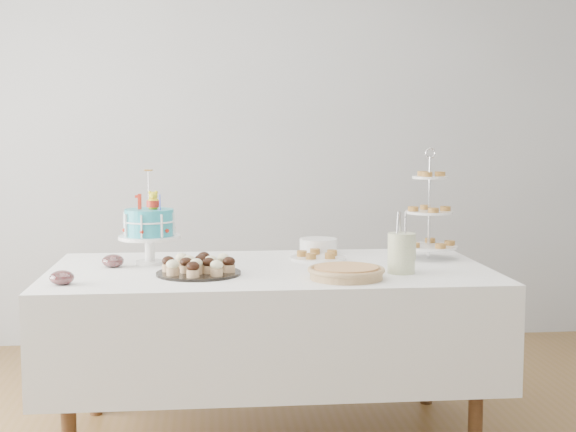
{
  "coord_description": "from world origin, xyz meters",
  "views": [
    {
      "loc": [
        -0.27,
        -3.17,
        1.36
      ],
      "look_at": [
        0.08,
        0.3,
        1.0
      ],
      "focal_mm": 50.0,
      "sensor_mm": 36.0,
      "label": 1
    }
  ],
  "objects": [
    {
      "name": "pie",
      "position": [
        0.29,
        0.01,
        0.8
      ],
      "size": [
        0.32,
        0.32,
        0.05
      ],
      "color": "tan",
      "rests_on": "table"
    },
    {
      "name": "jam_bowl_a",
      "position": [
        -0.84,
        -0.01,
        0.8
      ],
      "size": [
        0.1,
        0.1,
        0.06
      ],
      "color": "silver",
      "rests_on": "table"
    },
    {
      "name": "plate_stack",
      "position": [
        0.27,
        0.7,
        0.81
      ],
      "size": [
        0.19,
        0.19,
        0.07
      ],
      "color": "white",
      "rests_on": "table"
    },
    {
      "name": "pastry_plate",
      "position": [
        0.24,
        0.51,
        0.79
      ],
      "size": [
        0.26,
        0.26,
        0.04
      ],
      "color": "white",
      "rests_on": "table"
    },
    {
      "name": "tiered_stand",
      "position": [
        0.76,
        0.48,
        0.99
      ],
      "size": [
        0.27,
        0.27,
        0.52
      ],
      "color": "silver",
      "rests_on": "table"
    },
    {
      "name": "cupcake_tray",
      "position": [
        -0.31,
        0.16,
        0.81
      ],
      "size": [
        0.35,
        0.35,
        0.08
      ],
      "color": "black",
      "rests_on": "table"
    },
    {
      "name": "walls",
      "position": [
        0.0,
        0.0,
        1.35
      ],
      "size": [
        5.04,
        4.04,
        2.7
      ],
      "color": "#A0A2A5",
      "rests_on": "floor"
    },
    {
      "name": "utensil_pitcher",
      "position": [
        0.54,
        0.11,
        0.86
      ],
      "size": [
        0.12,
        0.12,
        0.26
      ],
      "rotation": [
        0.0,
        0.0,
        0.15
      ],
      "color": "white",
      "rests_on": "table"
    },
    {
      "name": "birthday_cake",
      "position": [
        -0.53,
        0.45,
        0.89
      ],
      "size": [
        0.28,
        0.28,
        0.43
      ],
      "rotation": [
        0.0,
        0.0,
        -0.22
      ],
      "color": "white",
      "rests_on": "table"
    },
    {
      "name": "table",
      "position": [
        0.0,
        0.3,
        0.54
      ],
      "size": [
        1.92,
        1.02,
        0.77
      ],
      "color": "white",
      "rests_on": "floor"
    },
    {
      "name": "jam_bowl_b",
      "position": [
        -0.69,
        0.38,
        0.8
      ],
      "size": [
        0.1,
        0.1,
        0.06
      ],
      "color": "silver",
      "rests_on": "table"
    }
  ]
}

